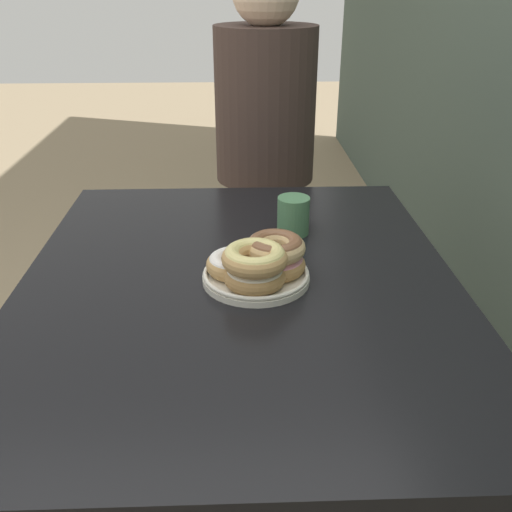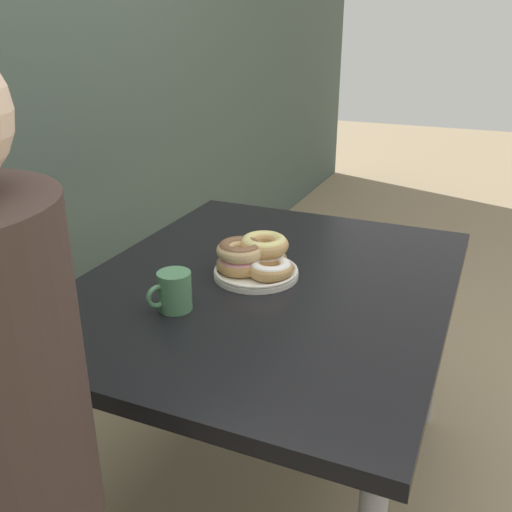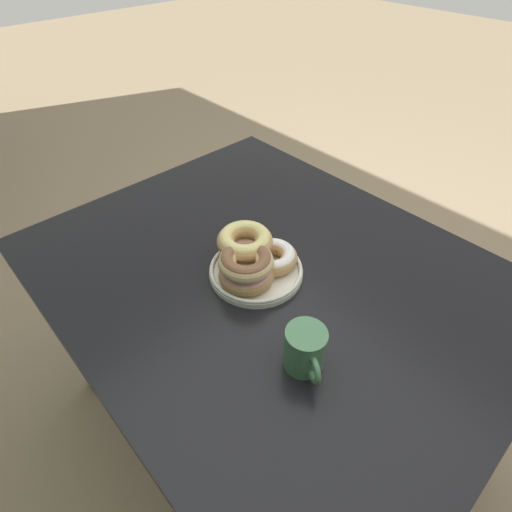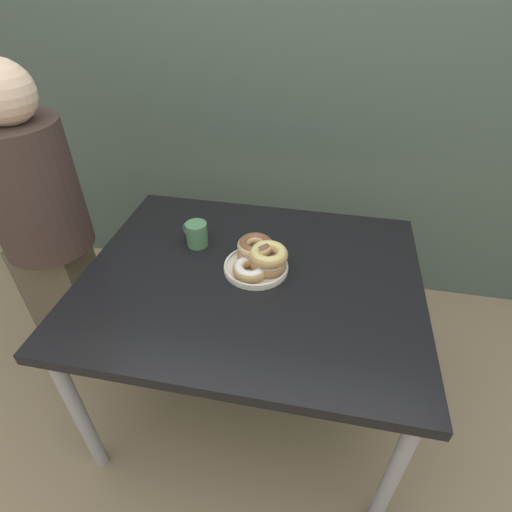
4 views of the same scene
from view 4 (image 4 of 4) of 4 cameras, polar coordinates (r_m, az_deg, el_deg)
ground_plane at (r=1.88m, az=-1.79°, el=-23.73°), size 14.00×14.00×0.00m
wall_back at (r=2.04m, az=5.21°, el=27.69°), size 8.00×0.05×2.60m
dining_table at (r=1.47m, az=-0.69°, el=-4.75°), size 1.19×0.96×0.73m
donut_plate at (r=1.42m, az=0.41°, el=-0.32°), size 0.24×0.26×0.10m
coffee_mug at (r=1.56m, az=-8.52°, el=3.15°), size 0.11×0.08×0.10m
person_figure at (r=1.83m, az=-28.01°, el=3.65°), size 0.34×0.34×1.39m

